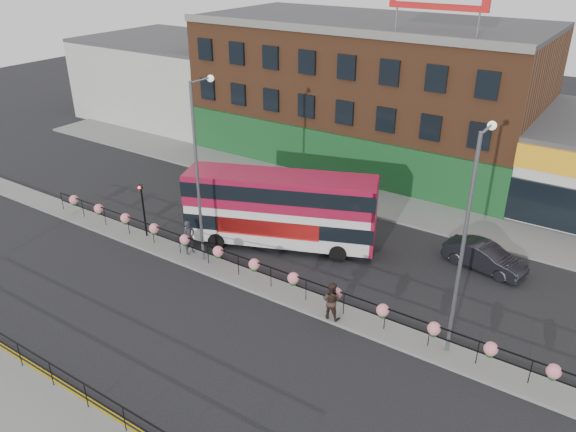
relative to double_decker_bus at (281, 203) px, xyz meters
The scene contains 16 objects.
ground 4.87m from the double_decker_bus, 74.55° to the right, with size 120.00×120.00×0.00m, color black.
north_pavement 8.47m from the double_decker_bus, 82.18° to the left, with size 60.00×4.00×0.15m, color slate.
median 4.83m from the double_decker_bus, 74.55° to the right, with size 60.00×1.60×0.15m, color slate.
yellow_line_inner 13.97m from the double_decker_bus, 85.40° to the right, with size 60.00×0.10×0.01m, color gold.
yellow_line_outer 14.14m from the double_decker_bus, 85.46° to the right, with size 60.00×0.10×0.01m, color gold.
brick_building 16.43m from the double_decker_bus, 100.29° to the left, with size 25.00×12.21×10.30m.
warehouse_west 28.17m from the double_decker_bus, 145.32° to the left, with size 15.50×12.00×7.30m.
median_railing 4.41m from the double_decker_bus, 74.55° to the right, with size 30.04×0.56×1.23m.
south_railing 14.20m from the double_decker_bus, 93.65° to the right, with size 20.04×0.05×1.12m.
double_decker_bus is the anchor object (origin of this frame).
car 10.97m from the double_decker_bus, 20.16° to the left, with size 4.39×2.18×1.38m, color black.
pedestrian_a 5.26m from the double_decker_bus, 132.82° to the right, with size 0.57×0.76×1.90m, color #27262D.
pedestrian_b 7.48m from the double_decker_bus, 38.21° to the right, with size 0.95×0.78×1.82m, color #31231C.
lamp_column_west 5.35m from the double_decker_bus, 123.81° to the right, with size 0.34×1.66×9.46m.
lamp_column_east 11.86m from the double_decker_bus, 18.27° to the right, with size 0.34×1.65×9.39m.
traffic_light_median 7.78m from the double_decker_bus, 152.51° to the right, with size 0.15×0.28×3.65m.
Camera 1 is at (14.44, -18.74, 15.35)m, focal length 35.00 mm.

